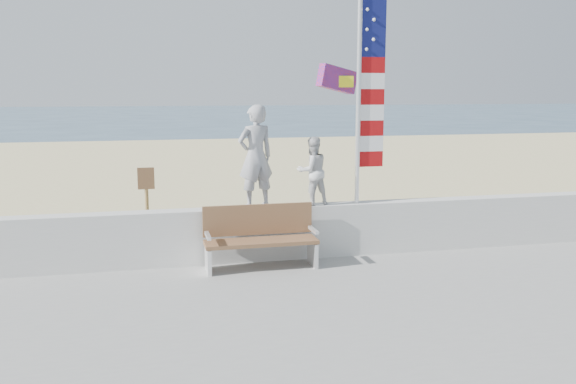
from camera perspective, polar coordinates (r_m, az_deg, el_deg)
The scene contains 9 objects.
ground at distance 8.64m, azimuth 1.45°, elevation -10.87°, with size 220.00×220.00×0.00m, color #335066.
sand at distance 17.22m, azimuth -6.12°, elevation -0.46°, with size 90.00×40.00×0.08m, color beige.
seawall at distance 10.32m, azimuth -1.34°, elevation -3.81°, with size 30.00×0.35×0.90m, color silver.
adult at distance 10.05m, azimuth -3.05°, elevation 3.34°, with size 0.62×0.41×1.70m, color #929398.
child at distance 10.29m, azimuth 2.28°, elevation 1.97°, with size 0.56×0.44×1.16m, color silver.
bench at distance 9.82m, azimuth -2.63°, elevation -4.17°, with size 1.80×0.57×1.00m.
flag at distance 10.49m, azimuth 7.29°, elevation 9.36°, with size 0.50×0.08×3.50m.
parafoil_kite at distance 12.20m, azimuth 4.73°, elevation 10.45°, with size 0.89×0.46×0.59m.
sign at distance 12.10m, azimuth -13.08°, elevation -0.55°, with size 0.32×0.07×1.46m.
Camera 1 is at (-2.05, -7.83, 3.01)m, focal length 38.00 mm.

